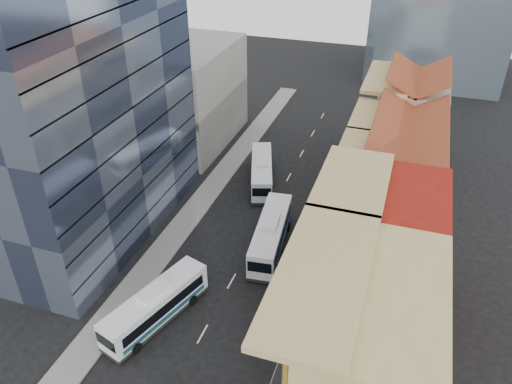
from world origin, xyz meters
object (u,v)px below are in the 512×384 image
(shophouse_tan, at_px, (371,356))
(office_tower, at_px, (78,100))
(bus_left_near, at_px, (156,305))
(bus_right, at_px, (271,234))
(bus_left_far, at_px, (262,171))

(shophouse_tan, distance_m, office_tower, 35.19)
(bus_left_near, relative_size, bus_right, 0.94)
(office_tower, distance_m, bus_right, 23.28)
(shophouse_tan, distance_m, bus_right, 20.41)
(office_tower, bearing_deg, bus_right, 6.13)
(shophouse_tan, height_order, bus_left_near, shophouse_tan)
(office_tower, height_order, bus_left_near, office_tower)
(bus_left_near, xyz_separation_m, bus_right, (6.52, 12.80, 0.10))
(bus_right, bearing_deg, office_tower, 179.80)
(shophouse_tan, height_order, bus_right, shophouse_tan)
(bus_left_near, relative_size, bus_left_far, 1.00)
(office_tower, bearing_deg, bus_left_far, 45.52)
(shophouse_tan, xyz_separation_m, bus_left_far, (-16.89, 28.37, -4.25))
(shophouse_tan, bearing_deg, bus_left_far, 120.78)
(shophouse_tan, height_order, bus_left_far, shophouse_tan)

